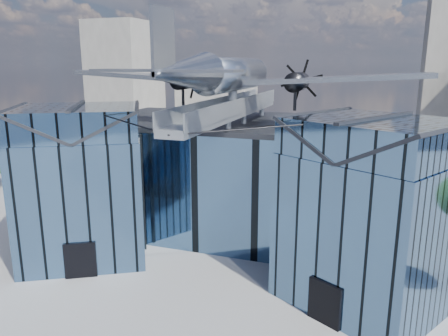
% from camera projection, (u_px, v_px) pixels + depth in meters
% --- Properties ---
extents(ground_plane, '(120.00, 120.00, 0.00)m').
position_uv_depth(ground_plane, '(215.00, 268.00, 32.49)').
color(ground_plane, gray).
extents(museum, '(32.88, 24.50, 17.60)m').
position_uv_depth(museum, '(239.00, 177.00, 36.51)').
color(museum, '#45678C').
rests_on(museum, ground).
extents(bg_towers, '(77.00, 24.50, 26.00)m').
position_uv_depth(bg_towers, '(324.00, 91.00, 75.93)').
color(bg_towers, gray).
rests_on(bg_towers, ground).
extents(tree_side_w, '(3.69, 3.69, 5.26)m').
position_uv_depth(tree_side_w, '(2.00, 160.00, 51.88)').
color(tree_side_w, '#362415').
rests_on(tree_side_w, ground).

